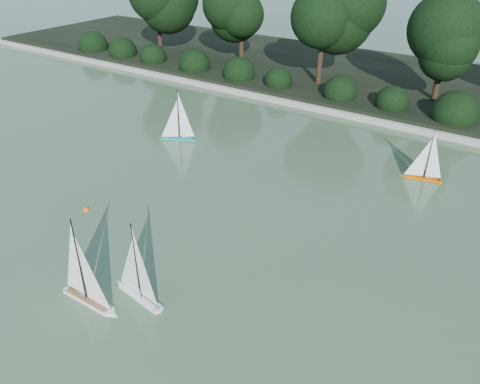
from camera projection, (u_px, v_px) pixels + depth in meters
The scene contains 10 objects.
ground at pixel (196, 286), 8.00m from camera, with size 80.00×80.00×0.00m, color #2E4127.
pond_coping at pixel (379, 121), 14.42m from camera, with size 40.00×0.35×0.18m, color gray.
far_bank at pixel (416, 87), 17.26m from camera, with size 40.00×8.00×0.30m, color black.
tree_line at pixel (458, 27), 14.30m from camera, with size 26.31×3.93×4.39m.
shrub_hedge at pixel (390, 102), 14.89m from camera, with size 29.10×1.10×1.10m.
sailboat_white_a at pixel (135, 284), 7.68m from camera, with size 1.17×0.33×1.60m.
sailboat_white_b at pixel (90, 291), 7.50m from camera, with size 1.23×0.22×1.69m.
sailboat_orange at pixel (421, 171), 11.26m from camera, with size 1.00×0.38×1.37m.
sailboat_teal at pixel (175, 131), 13.30m from camera, with size 1.07×0.68×1.56m.
race_buoy at pixel (86, 210), 10.10m from camera, with size 0.14×0.14×0.14m, color #FF580D.
Camera 1 is at (4.06, -4.66, 5.39)m, focal length 35.00 mm.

